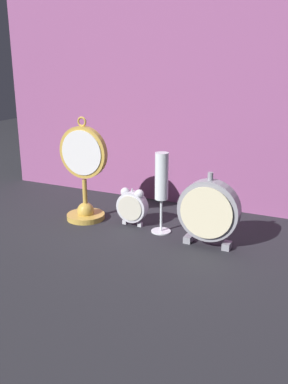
{
  "coord_description": "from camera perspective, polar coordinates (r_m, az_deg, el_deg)",
  "views": [
    {
      "loc": [
        0.5,
        -0.99,
        0.47
      ],
      "look_at": [
        0.0,
        0.08,
        0.1
      ],
      "focal_mm": 40.0,
      "sensor_mm": 36.0,
      "label": 1
    }
  ],
  "objects": [
    {
      "name": "alarm_clock_twin_bell",
      "position": [
        1.25,
        -1.59,
        -1.77
      ],
      "size": [
        0.09,
        0.03,
        0.11
      ],
      "color": "silver",
      "rests_on": "ground_plane"
    },
    {
      "name": "ground_plane",
      "position": [
        1.2,
        -1.63,
        -5.79
      ],
      "size": [
        4.0,
        4.0,
        0.0
      ],
      "primitive_type": "plane",
      "color": "#232328"
    },
    {
      "name": "mantel_clock_silver",
      "position": [
        1.12,
        8.61,
        -2.51
      ],
      "size": [
        0.16,
        0.04,
        0.2
      ],
      "color": "gray",
      "rests_on": "ground_plane"
    },
    {
      "name": "champagne_flute",
      "position": [
        1.18,
        2.36,
        1.23
      ],
      "size": [
        0.06,
        0.06,
        0.23
      ],
      "color": "silver",
      "rests_on": "ground_plane"
    },
    {
      "name": "pocket_watch_on_stand",
      "position": [
        1.3,
        -7.99,
        1.77
      ],
      "size": [
        0.16,
        0.12,
        0.31
      ],
      "color": "gold",
      "rests_on": "ground_plane"
    },
    {
      "name": "fabric_backdrop_drape",
      "position": [
        1.41,
        4.38,
        13.09
      ],
      "size": [
        1.32,
        0.01,
        0.74
      ],
      "primitive_type": "cube",
      "color": "#8E4C7F",
      "rests_on": "ground_plane"
    }
  ]
}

